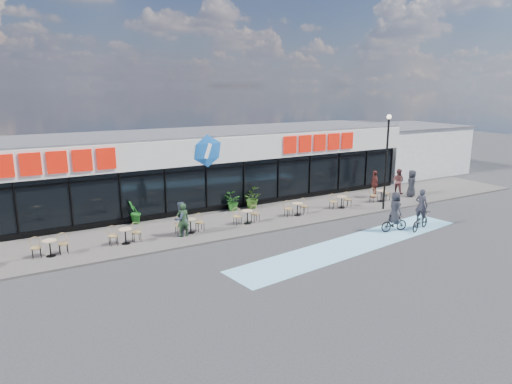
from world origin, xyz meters
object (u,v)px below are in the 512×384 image
(pedestrian_a, at_px, (374,184))
(patron_right, at_px, (181,219))
(potted_plant_left, at_px, (134,212))
(lamp_post, at_px, (387,154))
(patron_left, at_px, (183,220))
(pedestrian_c, at_px, (412,183))
(pedestrian_b, at_px, (398,181))
(cyclist_b, at_px, (420,216))
(cyclist_a, at_px, (395,215))
(potted_plant_mid, at_px, (232,202))
(potted_plant_right, at_px, (251,198))

(pedestrian_a, bearing_deg, patron_right, -61.29)
(potted_plant_left, bearing_deg, lamp_post, -17.41)
(patron_left, xyz_separation_m, pedestrian_c, (16.45, 0.34, 0.06))
(potted_plant_left, relative_size, pedestrian_b, 0.75)
(pedestrian_a, distance_m, cyclist_b, 6.91)
(cyclist_a, bearing_deg, potted_plant_left, 146.16)
(pedestrian_c, height_order, cyclist_b, cyclist_b)
(potted_plant_mid, height_order, cyclist_a, cyclist_a)
(lamp_post, bearing_deg, potted_plant_mid, 152.66)
(pedestrian_b, distance_m, cyclist_a, 8.70)
(pedestrian_b, bearing_deg, patron_right, 71.04)
(potted_plant_left, height_order, potted_plant_right, potted_plant_left)
(patron_left, relative_size, patron_right, 0.98)
(potted_plant_left, relative_size, potted_plant_right, 1.04)
(pedestrian_c, relative_size, cyclist_b, 0.83)
(pedestrian_c, distance_m, cyclist_a, 8.02)
(lamp_post, relative_size, potted_plant_mid, 5.20)
(potted_plant_left, height_order, pedestrian_c, pedestrian_c)
(patron_right, bearing_deg, potted_plant_left, -88.59)
(potted_plant_mid, bearing_deg, lamp_post, -27.34)
(potted_plant_mid, relative_size, pedestrian_a, 0.60)
(potted_plant_left, distance_m, pedestrian_c, 18.23)
(patron_right, bearing_deg, pedestrian_c, 157.16)
(pedestrian_b, bearing_deg, cyclist_a, 108.81)
(lamp_post, xyz_separation_m, pedestrian_c, (3.94, 1.41, -2.44))
(lamp_post, height_order, pedestrian_c, lamp_post)
(cyclist_b, bearing_deg, pedestrian_a, 66.22)
(potted_plant_mid, bearing_deg, cyclist_b, -48.78)
(pedestrian_b, relative_size, cyclist_b, 0.78)
(potted_plant_right, relative_size, pedestrian_a, 0.69)
(potted_plant_right, xyz_separation_m, patron_right, (-5.65, -2.94, 0.25))
(cyclist_a, distance_m, cyclist_b, 1.48)
(potted_plant_right, distance_m, pedestrian_c, 11.22)
(patron_left, distance_m, pedestrian_b, 16.47)
(patron_right, distance_m, pedestrian_b, 16.51)
(potted_plant_left, xyz_separation_m, potted_plant_right, (7.12, -0.22, -0.02))
(cyclist_a, xyz_separation_m, cyclist_b, (1.38, -0.50, -0.17))
(lamp_post, distance_m, cyclist_a, 4.89)
(potted_plant_mid, xyz_separation_m, pedestrian_c, (12.16, -2.84, 0.37))
(potted_plant_mid, bearing_deg, pedestrian_c, -13.14)
(patron_right, relative_size, pedestrian_b, 1.01)
(potted_plant_mid, xyz_separation_m, pedestrian_a, (9.84, -1.73, 0.37))
(pedestrian_b, relative_size, pedestrian_c, 0.95)
(potted_plant_left, distance_m, patron_right, 3.50)
(potted_plant_left, xyz_separation_m, cyclist_b, (12.88, -8.21, -0.02))
(cyclist_b, bearing_deg, patron_right, 156.17)
(cyclist_b, bearing_deg, potted_plant_left, 147.49)
(patron_right, distance_m, cyclist_b, 12.47)
(lamp_post, relative_size, pedestrian_c, 3.12)
(patron_left, height_order, pedestrian_c, pedestrian_c)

